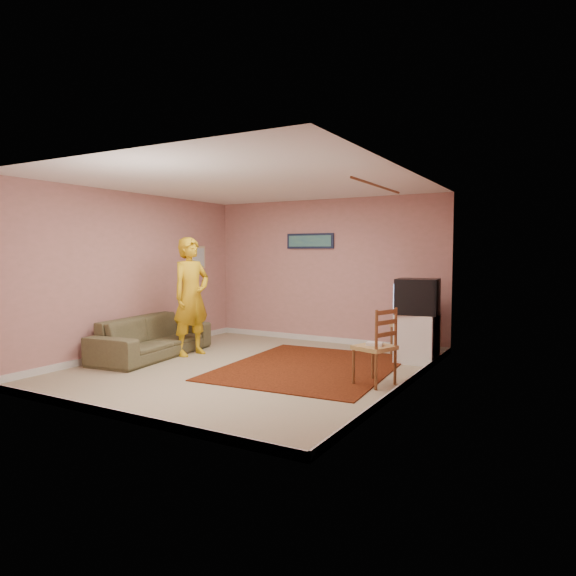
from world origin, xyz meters
The scene contains 26 objects.
ground centered at (0.00, 0.00, 0.00)m, with size 5.00×5.00×0.00m, color #9C9071.
wall_back centered at (0.00, 2.50, 1.30)m, with size 4.50×0.02×2.60m, color tan.
wall_front centered at (0.00, -2.50, 1.30)m, with size 4.50×0.02×2.60m, color tan.
wall_left centered at (-2.25, 0.00, 1.30)m, with size 0.02×5.00×2.60m, color tan.
wall_right centered at (2.25, 0.00, 1.30)m, with size 0.02×5.00×2.60m, color tan.
ceiling centered at (0.00, 0.00, 2.60)m, with size 4.50×5.00×0.02m, color white.
baseboard_back centered at (0.00, 2.49, 0.05)m, with size 4.50×0.02×0.10m, color silver.
baseboard_front centered at (0.00, -2.49, 0.05)m, with size 4.50×0.02×0.10m, color silver.
baseboard_left centered at (-2.24, 0.00, 0.05)m, with size 0.02×5.00×0.10m, color silver.
baseboard_right centered at (2.24, 0.00, 0.05)m, with size 0.02×5.00×0.10m, color silver.
window centered at (2.24, -0.90, 1.45)m, with size 0.01×1.10×1.50m, color black.
curtain_sheer centered at (2.23, -1.05, 1.25)m, with size 0.01×0.75×2.10m, color silver.
curtain_floral centered at (2.21, -0.35, 1.25)m, with size 0.01×0.35×2.10m, color beige.
curtain_rod centered at (2.20, -0.90, 2.32)m, with size 0.02×0.02×1.40m, color brown.
picture_back centered at (-0.30, 2.47, 1.85)m, with size 0.95×0.04×0.28m.
picture_left centered at (-2.22, 1.60, 1.55)m, with size 0.04×0.38×0.42m.
area_rug centered at (0.72, 0.48, 0.01)m, with size 2.25×2.81×0.02m, color black.
tv_cabinet centered at (1.95, 1.58, 0.36)m, with size 0.57×0.52×0.73m, color silver.
crt_tv centered at (1.94, 1.58, 0.99)m, with size 0.67×0.61×0.53m.
chair_a centered at (1.61, 2.14, 0.61)m, with size 0.51×0.49×0.54m.
dvd_player centered at (1.61, 2.14, 0.54)m, with size 0.37×0.26×0.06m, color silver.
blue_throw centered at (1.61, 2.20, 0.80)m, with size 0.45×0.06×0.47m, color #8AA0E2.
chair_b centered at (1.85, 0.04, 0.59)m, with size 0.53×0.55×0.52m.
game_console centered at (1.85, 0.04, 0.51)m, with size 0.19×0.14×0.04m, color white.
sofa centered at (-1.80, -0.04, 0.31)m, with size 2.14×0.84×0.63m, color brown.
person centered at (-1.35, 0.37, 0.94)m, with size 0.69×0.45×1.88m, color #C59812.
Camera 1 is at (4.02, -5.95, 1.64)m, focal length 32.00 mm.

